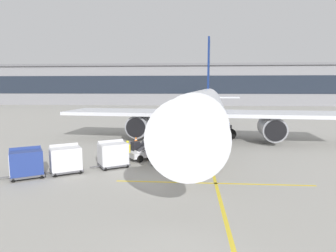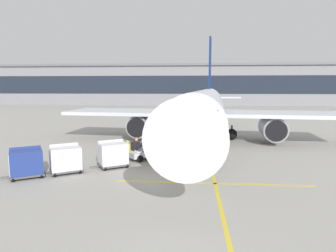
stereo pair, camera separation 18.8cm
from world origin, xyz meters
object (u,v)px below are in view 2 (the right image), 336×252
at_px(parked_airplane, 205,109).
at_px(belt_loader, 151,148).
at_px(baggage_cart_lead, 113,153).
at_px(baggage_cart_second, 65,158).
at_px(ground_crew_by_carts, 109,154).
at_px(ground_crew_by_loader, 128,150).
at_px(baggage_cart_third, 26,162).
at_px(safety_cone_engine_keepout, 136,140).
at_px(safety_cone_wingtip, 144,145).
at_px(ground_crew_marshaller, 152,152).

xyz_separation_m(parked_airplane, belt_loader, (-4.76, -8.29, -2.64)).
height_order(belt_loader, baggage_cart_lead, belt_loader).
height_order(baggage_cart_lead, baggage_cart_second, same).
distance_m(baggage_cart_lead, ground_crew_by_carts, 0.31).
bearing_deg(ground_crew_by_loader, baggage_cart_lead, -124.63).
relative_size(baggage_cart_lead, ground_crew_by_loader, 1.56).
bearing_deg(baggage_cart_second, ground_crew_by_loader, 38.02).
bearing_deg(belt_loader, baggage_cart_second, -138.19).
distance_m(parked_airplane, ground_crew_by_loader, 12.11).
relative_size(belt_loader, ground_crew_by_carts, 2.84).
bearing_deg(parked_airplane, baggage_cart_third, -130.46).
bearing_deg(safety_cone_engine_keepout, ground_crew_by_loader, -84.04).
distance_m(parked_airplane, safety_cone_engine_keepout, 8.08).
height_order(baggage_cart_third, safety_cone_wingtip, baggage_cart_third).
height_order(baggage_cart_third, ground_crew_by_loader, baggage_cart_third).
bearing_deg(safety_cone_engine_keepout, ground_crew_marshaller, -71.49).
xyz_separation_m(baggage_cart_lead, ground_crew_marshaller, (2.82, 0.57, -0.00)).
bearing_deg(baggage_cart_second, parked_airplane, 52.44).
bearing_deg(safety_cone_wingtip, safety_cone_engine_keepout, 117.38).
distance_m(ground_crew_by_carts, safety_cone_engine_keepout, 9.14).
distance_m(baggage_cart_second, baggage_cart_third, 2.39).
distance_m(belt_loader, baggage_cart_lead, 3.78).
relative_size(baggage_cart_lead, safety_cone_wingtip, 3.95).
bearing_deg(ground_crew_by_loader, safety_cone_engine_keepout, 95.96).
relative_size(ground_crew_by_loader, safety_cone_wingtip, 2.53).
bearing_deg(parked_airplane, ground_crew_by_loader, -121.98).
xyz_separation_m(belt_loader, baggage_cart_second, (-5.16, -4.62, 0.18)).
bearing_deg(baggage_cart_lead, belt_loader, 51.69).
bearing_deg(ground_crew_by_carts, parked_airplane, 57.16).
xyz_separation_m(baggage_cart_lead, baggage_cart_second, (-2.82, -1.65, 0.00)).
height_order(baggage_cart_lead, safety_cone_wingtip, baggage_cart_lead).
xyz_separation_m(ground_crew_by_carts, safety_cone_engine_keepout, (0.28, 9.11, -0.66)).
height_order(baggage_cart_lead, safety_cone_engine_keepout, baggage_cart_lead).
xyz_separation_m(baggage_cart_second, ground_crew_marshaller, (5.64, 2.22, -0.00)).
bearing_deg(safety_cone_wingtip, parked_airplane, 38.08).
bearing_deg(belt_loader, baggage_cart_lead, -128.31).
xyz_separation_m(parked_airplane, baggage_cart_second, (-9.93, -12.91, -2.46)).
xyz_separation_m(belt_loader, safety_cone_engine_keepout, (-2.32, 5.98, -0.48)).
distance_m(parked_airplane, ground_crew_by_carts, 13.81).
bearing_deg(ground_crew_by_carts, ground_crew_by_loader, 51.32).
bearing_deg(safety_cone_engine_keepout, safety_cone_wingtip, -62.62).
relative_size(belt_loader, ground_crew_marshaller, 2.84).
xyz_separation_m(parked_airplane, safety_cone_engine_keepout, (-7.09, -2.31, -3.13)).
distance_m(safety_cone_engine_keepout, safety_cone_wingtip, 2.60).
bearing_deg(baggage_cart_third, baggage_cart_second, 29.44).
distance_m(baggage_cart_third, ground_crew_marshaller, 8.44).
xyz_separation_m(belt_loader, ground_crew_by_loader, (-1.51, -1.77, 0.18)).
bearing_deg(safety_cone_wingtip, baggage_cart_third, -122.87).
bearing_deg(baggage_cart_second, safety_cone_wingtip, 64.06).
distance_m(baggage_cart_lead, baggage_cart_third, 5.66).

